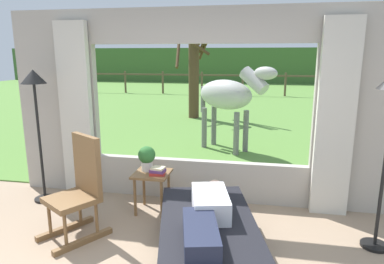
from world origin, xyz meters
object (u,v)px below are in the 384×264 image
at_px(horse, 228,96).
at_px(pasture_tree, 195,71).
at_px(reclining_person, 207,213).
at_px(potted_plant, 147,157).
at_px(side_table, 152,180).
at_px(floor_lamp_left, 35,96).
at_px(rocking_chair, 80,188).
at_px(book_stack, 158,171).
at_px(recliner_sofa, 208,239).

distance_m(horse, pasture_tree, 3.88).
relative_size(reclining_person, potted_plant, 4.46).
height_order(side_table, pasture_tree, pasture_tree).
xyz_separation_m(potted_plant, pasture_tree, (-0.60, 6.58, 0.75)).
bearing_deg(side_table, floor_lamp_left, 177.86).
bearing_deg(rocking_chair, book_stack, 75.37).
bearing_deg(reclining_person, recliner_sofa, 76.47).
relative_size(recliner_sofa, rocking_chair, 1.66).
distance_m(reclining_person, floor_lamp_left, 2.79).
height_order(recliner_sofa, book_stack, book_stack).
bearing_deg(potted_plant, side_table, -36.87).
bearing_deg(potted_plant, rocking_chair, -124.22).
distance_m(recliner_sofa, floor_lamp_left, 2.88).
relative_size(side_table, book_stack, 2.57).
bearing_deg(potted_plant, floor_lamp_left, -179.95).
relative_size(recliner_sofa, pasture_tree, 0.60).
xyz_separation_m(side_table, book_stack, (0.10, -0.06, 0.14)).
bearing_deg(recliner_sofa, pasture_tree, 87.90).
xyz_separation_m(potted_plant, floor_lamp_left, (-1.49, -0.00, 0.73)).
bearing_deg(reclining_person, floor_lamp_left, 143.15).
xyz_separation_m(reclining_person, potted_plant, (-0.93, 1.04, 0.18)).
bearing_deg(recliner_sofa, horse, 78.90).
xyz_separation_m(book_stack, pasture_tree, (-0.78, 6.70, 0.89)).
relative_size(potted_plant, book_stack, 1.58).
relative_size(floor_lamp_left, pasture_tree, 0.58).
height_order(book_stack, pasture_tree, pasture_tree).
relative_size(rocking_chair, book_stack, 5.53).
bearing_deg(recliner_sofa, rocking_chair, 157.40).
bearing_deg(potted_plant, pasture_tree, 95.24).
relative_size(potted_plant, horse, 0.18).
xyz_separation_m(rocking_chair, side_table, (0.60, 0.70, -0.12)).
bearing_deg(recliner_sofa, reclining_person, -103.53).
height_order(rocking_chair, floor_lamp_left, floor_lamp_left).
bearing_deg(book_stack, potted_plant, 145.16).
height_order(rocking_chair, book_stack, rocking_chair).
bearing_deg(pasture_tree, book_stack, -83.37).
bearing_deg(book_stack, pasture_tree, 96.63).
relative_size(rocking_chair, side_table, 2.15).
bearing_deg(pasture_tree, horse, -69.34).
xyz_separation_m(side_table, horse, (0.68, 3.02, 0.73)).
distance_m(reclining_person, potted_plant, 1.41).
bearing_deg(recliner_sofa, side_table, 118.72).
bearing_deg(horse, recliner_sofa, 34.91).
relative_size(side_table, pasture_tree, 0.17).
bearing_deg(book_stack, reclining_person, -50.72).
relative_size(reclining_person, pasture_tree, 0.46).
distance_m(book_stack, horse, 3.19).
height_order(reclining_person, book_stack, reclining_person).
xyz_separation_m(recliner_sofa, rocking_chair, (-1.45, 0.23, 0.33)).
height_order(potted_plant, pasture_tree, pasture_tree).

